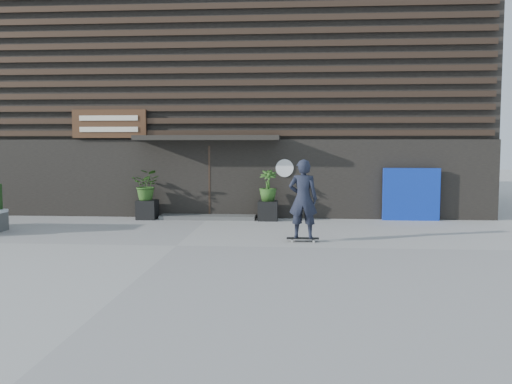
# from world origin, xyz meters

# --- Properties ---
(ground) EXTENTS (80.00, 80.00, 0.00)m
(ground) POSITION_xyz_m (0.00, 0.00, 0.00)
(ground) COLOR #A09D98
(ground) RESTS_ON ground
(entrance_step) EXTENTS (3.00, 0.80, 0.12)m
(entrance_step) POSITION_xyz_m (0.00, 4.60, 0.06)
(entrance_step) COLOR #4A4A47
(entrance_step) RESTS_ON ground
(planter_pot_left) EXTENTS (0.60, 0.60, 0.60)m
(planter_pot_left) POSITION_xyz_m (-1.90, 4.40, 0.30)
(planter_pot_left) COLOR black
(planter_pot_left) RESTS_ON ground
(bamboo_left) EXTENTS (0.86, 0.75, 0.96)m
(bamboo_left) POSITION_xyz_m (-1.90, 4.40, 1.08)
(bamboo_left) COLOR #2D591E
(bamboo_left) RESTS_ON planter_pot_left
(planter_pot_right) EXTENTS (0.60, 0.60, 0.60)m
(planter_pot_right) POSITION_xyz_m (1.90, 4.40, 0.30)
(planter_pot_right) COLOR black
(planter_pot_right) RESTS_ON ground
(bamboo_right) EXTENTS (0.54, 0.54, 0.96)m
(bamboo_right) POSITION_xyz_m (1.90, 4.40, 1.08)
(bamboo_right) COLOR #2D591E
(bamboo_right) RESTS_ON planter_pot_right
(blue_tarp) EXTENTS (1.73, 0.13, 1.62)m
(blue_tarp) POSITION_xyz_m (6.31, 4.70, 0.81)
(blue_tarp) COLOR #0C28A0
(blue_tarp) RESTS_ON ground
(building) EXTENTS (18.00, 11.00, 8.00)m
(building) POSITION_xyz_m (-0.00, 9.96, 3.99)
(building) COLOR black
(building) RESTS_ON ground
(skateboarder) EXTENTS (0.78, 0.52, 1.99)m
(skateboarder) POSITION_xyz_m (2.93, 0.73, 1.04)
(skateboarder) COLOR black
(skateboarder) RESTS_ON ground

